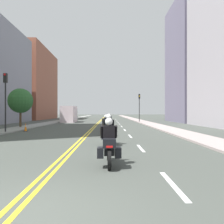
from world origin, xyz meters
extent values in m
plane|color=#414640|center=(0.00, 48.00, 0.00)|extent=(264.00, 264.00, 0.00)
cube|color=gray|center=(-7.77, 48.00, 0.06)|extent=(2.27, 144.00, 0.12)
cube|color=#9F8F8C|center=(7.77, 48.00, 0.06)|extent=(2.27, 144.00, 0.12)
cube|color=yellow|center=(-0.12, 48.00, 0.00)|extent=(0.12, 132.00, 0.01)
cube|color=yellow|center=(0.12, 48.00, 0.00)|extent=(0.12, 132.00, 0.01)
cube|color=silver|center=(3.32, 2.00, 0.00)|extent=(0.14, 2.40, 0.01)
cube|color=silver|center=(3.32, 8.00, 0.00)|extent=(0.14, 2.40, 0.01)
cube|color=silver|center=(3.32, 14.00, 0.00)|extent=(0.14, 2.40, 0.01)
cube|color=silver|center=(3.32, 20.00, 0.00)|extent=(0.14, 2.40, 0.01)
cube|color=silver|center=(3.32, 26.00, 0.00)|extent=(0.14, 2.40, 0.01)
cube|color=silver|center=(3.32, 32.00, 0.00)|extent=(0.14, 2.40, 0.01)
cube|color=silver|center=(3.32, 38.00, 0.00)|extent=(0.14, 2.40, 0.01)
cube|color=silver|center=(3.32, 44.00, 0.00)|extent=(0.14, 2.40, 0.01)
cube|color=silver|center=(3.32, 50.00, 0.00)|extent=(0.14, 2.40, 0.01)
cube|color=silver|center=(3.32, 56.00, 0.00)|extent=(0.14, 2.40, 0.01)
cube|color=brown|center=(-17.33, 57.08, 8.66)|extent=(7.86, 21.01, 17.33)
cube|color=#2D3847|center=(-21.28, 57.08, 4.33)|extent=(0.04, 17.65, 0.90)
cube|color=#2D3847|center=(-21.28, 57.08, 13.86)|extent=(0.04, 17.65, 0.90)
cube|color=slate|center=(18.17, 39.73, 10.82)|extent=(9.55, 13.20, 21.64)
cylinder|color=black|center=(1.74, 5.09, 0.31)|extent=(0.12, 0.62, 0.62)
cylinder|color=black|center=(1.77, 3.52, 0.31)|extent=(0.12, 0.62, 0.62)
cube|color=silver|center=(1.74, 5.09, 0.64)|extent=(0.15, 0.32, 0.04)
cube|color=black|center=(1.75, 4.30, 0.59)|extent=(0.34, 1.19, 0.40)
cube|color=black|center=(1.77, 3.60, 0.81)|extent=(0.41, 0.37, 0.28)
cube|color=red|center=(1.77, 3.41, 0.73)|extent=(0.20, 0.03, 0.06)
cube|color=black|center=(1.48, 3.83, 0.49)|extent=(0.21, 0.44, 0.32)
cube|color=black|center=(2.04, 3.84, 0.49)|extent=(0.21, 0.44, 0.32)
cube|color=#B2C1CC|center=(1.74, 4.80, 0.97)|extent=(0.36, 0.13, 0.36)
cube|color=black|center=(1.75, 4.25, 1.05)|extent=(0.41, 0.27, 0.52)
cylinder|color=black|center=(1.51, 4.40, 1.10)|extent=(0.11, 0.28, 0.45)
cylinder|color=black|center=(1.99, 4.41, 1.10)|extent=(0.11, 0.28, 0.45)
sphere|color=white|center=(1.75, 4.28, 1.46)|extent=(0.26, 0.26, 0.26)
cylinder|color=black|center=(1.76, 10.05, 0.33)|extent=(0.14, 0.66, 0.65)
cylinder|color=black|center=(1.74, 8.60, 0.33)|extent=(0.14, 0.66, 0.65)
cube|color=silver|center=(1.76, 10.05, 0.67)|extent=(0.14, 0.32, 0.04)
cube|color=black|center=(1.75, 9.33, 0.61)|extent=(0.34, 1.11, 0.40)
cube|color=black|center=(1.74, 8.67, 0.83)|extent=(0.41, 0.37, 0.28)
cube|color=red|center=(1.74, 8.48, 0.75)|extent=(0.20, 0.03, 0.06)
cube|color=black|center=(1.46, 8.89, 0.51)|extent=(0.21, 0.44, 0.32)
cube|color=black|center=(2.02, 8.89, 0.51)|extent=(0.21, 0.44, 0.32)
cube|color=#B2C1CC|center=(1.76, 9.79, 0.99)|extent=(0.36, 0.13, 0.36)
cube|color=black|center=(1.75, 9.28, 1.09)|extent=(0.40, 0.27, 0.57)
cylinder|color=black|center=(1.51, 9.43, 1.14)|extent=(0.10, 0.28, 0.45)
cylinder|color=black|center=(1.99, 9.42, 1.14)|extent=(0.10, 0.28, 0.45)
sphere|color=white|center=(1.75, 9.31, 1.52)|extent=(0.26, 0.26, 0.26)
cylinder|color=black|center=(1.57, 14.57, 0.30)|extent=(0.14, 0.61, 0.61)
cylinder|color=black|center=(1.51, 13.05, 0.30)|extent=(0.14, 0.61, 0.61)
cube|color=silver|center=(1.57, 14.57, 0.63)|extent=(0.15, 0.33, 0.04)
cube|color=black|center=(1.54, 13.81, 0.58)|extent=(0.36, 1.17, 0.40)
cube|color=black|center=(1.51, 13.12, 0.80)|extent=(0.41, 0.37, 0.28)
cube|color=red|center=(1.51, 12.93, 0.72)|extent=(0.20, 0.04, 0.06)
cube|color=black|center=(1.24, 13.36, 0.48)|extent=(0.22, 0.45, 0.32)
cube|color=black|center=(1.80, 13.34, 0.48)|extent=(0.22, 0.45, 0.32)
cube|color=#B2C1CC|center=(1.56, 14.30, 0.96)|extent=(0.36, 0.14, 0.36)
cube|color=black|center=(1.54, 13.76, 1.05)|extent=(0.41, 0.27, 0.54)
cylinder|color=black|center=(1.30, 13.92, 1.10)|extent=(0.11, 0.28, 0.45)
cylinder|color=black|center=(1.78, 13.90, 1.10)|extent=(0.11, 0.28, 0.45)
sphere|color=white|center=(1.54, 13.79, 1.46)|extent=(0.26, 0.26, 0.26)
cylinder|color=black|center=(1.62, 18.68, 0.33)|extent=(0.12, 0.66, 0.66)
cylinder|color=black|center=(1.64, 17.17, 0.33)|extent=(0.12, 0.66, 0.66)
cube|color=silver|center=(1.62, 18.68, 0.68)|extent=(0.14, 0.32, 0.04)
cube|color=black|center=(1.63, 17.92, 0.61)|extent=(0.34, 1.15, 0.40)
cube|color=black|center=(1.64, 17.24, 0.83)|extent=(0.41, 0.37, 0.28)
cube|color=red|center=(1.64, 17.05, 0.75)|extent=(0.20, 0.03, 0.06)
cube|color=black|center=(1.35, 17.46, 0.51)|extent=(0.21, 0.44, 0.32)
cube|color=black|center=(1.91, 17.47, 0.51)|extent=(0.21, 0.44, 0.32)
cube|color=#B2C1CC|center=(1.62, 18.40, 0.99)|extent=(0.36, 0.13, 0.36)
cube|color=black|center=(1.63, 17.87, 1.06)|extent=(0.40, 0.27, 0.51)
cylinder|color=black|center=(1.39, 18.02, 1.11)|extent=(0.10, 0.28, 0.45)
cylinder|color=black|center=(1.87, 18.02, 1.11)|extent=(0.10, 0.28, 0.45)
sphere|color=white|center=(1.63, 17.90, 1.46)|extent=(0.26, 0.26, 0.26)
cylinder|color=black|center=(1.80, 23.12, 0.33)|extent=(0.17, 0.66, 0.65)
cylinder|color=black|center=(1.72, 21.50, 0.33)|extent=(0.17, 0.66, 0.65)
cube|color=silver|center=(1.80, 23.12, 0.67)|extent=(0.16, 0.33, 0.04)
cube|color=black|center=(1.76, 22.31, 0.61)|extent=(0.38, 1.24, 0.40)
cube|color=black|center=(1.72, 21.59, 0.83)|extent=(0.42, 0.38, 0.28)
cube|color=red|center=(1.71, 21.40, 0.75)|extent=(0.20, 0.04, 0.06)
cube|color=black|center=(1.46, 21.84, 0.51)|extent=(0.22, 0.45, 0.32)
cube|color=black|center=(2.02, 21.81, 0.51)|extent=(0.22, 0.45, 0.32)
cube|color=#B2C1CC|center=(1.79, 22.83, 0.99)|extent=(0.37, 0.14, 0.36)
cube|color=black|center=(1.76, 22.26, 1.08)|extent=(0.41, 0.28, 0.54)
cylinder|color=black|center=(1.53, 22.42, 1.13)|extent=(0.11, 0.29, 0.45)
cylinder|color=black|center=(2.00, 22.40, 1.13)|extent=(0.11, 0.29, 0.45)
sphere|color=white|center=(1.76, 22.29, 1.49)|extent=(0.26, 0.26, 0.26)
cube|color=black|center=(-5.97, 18.62, 0.01)|extent=(0.32, 0.32, 0.03)
cone|color=orange|center=(-5.97, 18.62, 0.40)|extent=(0.26, 0.26, 0.74)
cylinder|color=white|center=(-5.97, 18.62, 0.49)|extent=(0.17, 0.17, 0.08)
cylinder|color=black|center=(-7.03, 16.76, 2.16)|extent=(0.12, 0.12, 4.32)
cube|color=black|center=(-7.03, 16.76, 4.67)|extent=(0.28, 0.28, 0.80)
sphere|color=red|center=(-7.03, 16.61, 4.95)|extent=(0.18, 0.18, 0.18)
cylinder|color=black|center=(7.03, 38.09, 2.08)|extent=(0.12, 0.12, 4.16)
cube|color=black|center=(7.03, 38.09, 4.51)|extent=(0.28, 0.28, 0.80)
sphere|color=yellow|center=(7.03, 37.94, 4.51)|extent=(0.18, 0.18, 0.18)
cylinder|color=#493623|center=(-8.27, 23.64, 1.05)|extent=(0.24, 0.24, 2.09)
sphere|color=#2A5A2B|center=(-8.27, 23.64, 3.07)|extent=(2.78, 2.78, 2.78)
cube|color=#B6C8B8|center=(-5.23, 41.52, 1.10)|extent=(2.00, 1.80, 2.20)
cube|color=silver|center=(-5.23, 38.52, 1.40)|extent=(2.20, 5.20, 2.80)
cylinder|color=black|center=(-5.23, 41.12, 0.45)|extent=(2.00, 0.90, 0.90)
cylinder|color=black|center=(-5.23, 36.92, 0.45)|extent=(2.00, 0.90, 0.90)
camera|label=1|loc=(1.76, -3.90, 1.78)|focal=38.87mm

